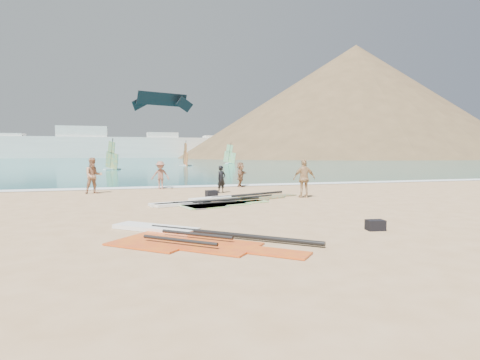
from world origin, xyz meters
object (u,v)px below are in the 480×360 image
object	(u,v)px
rig_grey	(203,204)
rig_red	(182,236)
beachgoer_mid	(160,175)
beachgoer_back	(304,178)
gear_bag_near	(212,194)
beachgoer_left	(93,176)
gear_bag_far	(375,225)
rig_green	(202,204)
rig_orange	(239,198)
person_wetsuit	(221,179)
beachgoer_right	(241,174)

from	to	relation	value
rig_grey	rig_red	size ratio (longest dim) A/B	0.93
beachgoer_mid	beachgoer_back	size ratio (longest dim) A/B	0.89
rig_red	beachgoer_mid	distance (m)	14.70
gear_bag_near	beachgoer_left	distance (m)	6.94
rig_red	gear_bag_far	xyz separation A→B (m)	(5.59, -0.53, 0.10)
rig_red	beachgoer_mid	bearing A→B (deg)	129.02
rig_green	rig_red	bearing A→B (deg)	-117.78
rig_green	rig_orange	xyz separation A→B (m)	(2.15, 1.69, 0.00)
person_wetsuit	rig_orange	bearing A→B (deg)	-114.43
rig_red	rig_grey	bearing A→B (deg)	116.24
rig_red	beachgoer_right	size ratio (longest dim) A/B	3.31
person_wetsuit	beachgoer_mid	world-z (taller)	beachgoer_mid
rig_green	rig_red	xyz separation A→B (m)	(-1.77, -6.46, 0.00)
rig_green	gear_bag_near	bearing A→B (deg)	57.04
rig_red	beachgoer_left	size ratio (longest dim) A/B	2.72
rig_grey	beachgoer_right	xyz separation A→B (m)	(4.12, 8.24, 0.77)
rig_red	beachgoer_right	world-z (taller)	beachgoer_right
rig_green	gear_bag_near	world-z (taller)	gear_bag_near
rig_green	person_wetsuit	xyz separation A→B (m)	(2.02, 4.74, 0.72)
beachgoer_left	rig_orange	bearing A→B (deg)	-48.52
beachgoer_right	rig_green	bearing A→B (deg)	-175.55
rig_green	rig_red	world-z (taller)	rig_red
person_wetsuit	gear_bag_far	bearing A→B (deg)	-108.19
person_wetsuit	beachgoer_back	xyz separation A→B (m)	(3.44, -3.44, 0.20)
gear_bag_far	beachgoer_mid	xyz separation A→B (m)	(-4.86, 15.19, 0.71)
rig_grey	beachgoer_back	world-z (taller)	beachgoer_back
rig_grey	beachgoer_right	distance (m)	9.25
rig_grey	gear_bag_near	xyz separation A→B (m)	(1.00, 2.80, 0.13)
rig_green	beachgoer_back	world-z (taller)	beachgoer_back
rig_grey	rig_orange	distance (m)	2.75
rig_green	beachgoer_left	world-z (taller)	beachgoer_left
gear_bag_far	person_wetsuit	world-z (taller)	person_wetsuit
gear_bag_near	beachgoer_mid	distance (m)	5.86
rig_orange	beachgoer_right	xyz separation A→B (m)	(2.00, 6.51, 0.77)
gear_bag_far	rig_orange	bearing A→B (deg)	100.88
gear_bag_far	beachgoer_right	distance (m)	15.21
rig_grey	beachgoer_mid	xyz separation A→B (m)	(-1.07, 8.24, 0.81)
rig_grey	rig_orange	xyz separation A→B (m)	(2.13, 1.74, 0.00)
rig_grey	rig_red	world-z (taller)	rig_red
rig_orange	person_wetsuit	world-z (taller)	person_wetsuit
beachgoer_back	rig_green	bearing A→B (deg)	18.53
rig_green	gear_bag_far	distance (m)	7.97
rig_green	person_wetsuit	size ratio (longest dim) A/B	3.53
rig_green	beachgoer_mid	bearing A→B (deg)	84.73
rig_grey	gear_bag_far	world-z (taller)	gear_bag_far
gear_bag_far	beachgoer_back	distance (m)	8.50
rig_green	beachgoer_right	bearing A→B (deg)	50.65
rig_red	beachgoer_left	bearing A→B (deg)	145.30
rig_red	gear_bag_near	size ratio (longest dim) A/B	9.65
rig_red	person_wetsuit	world-z (taller)	person_wetsuit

